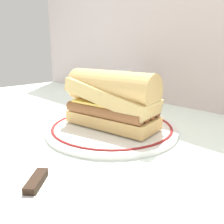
# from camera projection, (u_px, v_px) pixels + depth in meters

# --- Properties ---
(ground_plane) EXTENTS (1.50, 1.50, 0.00)m
(ground_plane) POSITION_uv_depth(u_px,v_px,m) (98.00, 131.00, 0.54)
(ground_plane) COLOR white
(wall_back) EXTENTS (1.50, 0.02, 0.60)m
(wall_back) POSITION_uv_depth(u_px,v_px,m) (186.00, 5.00, 0.69)
(wall_back) COLOR beige
(wall_back) RESTS_ON ground_plane
(plate) EXTENTS (0.29, 0.29, 0.01)m
(plate) POSITION_uv_depth(u_px,v_px,m) (112.00, 128.00, 0.53)
(plate) COLOR white
(plate) RESTS_ON ground_plane
(sausage_sandwich) EXTENTS (0.21, 0.12, 0.12)m
(sausage_sandwich) POSITION_uv_depth(u_px,v_px,m) (112.00, 99.00, 0.51)
(sausage_sandwich) COLOR #DEB46B
(sausage_sandwich) RESTS_ON plate
(drinking_glass) EXTENTS (0.06, 0.06, 0.11)m
(drinking_glass) POSITION_uv_depth(u_px,v_px,m) (124.00, 91.00, 0.75)
(drinking_glass) COLOR silver
(drinking_glass) RESTS_ON ground_plane
(butter_knife) EXTENTS (0.11, 0.11, 0.01)m
(butter_knife) POSITION_uv_depth(u_px,v_px,m) (28.00, 195.00, 0.30)
(butter_knife) COLOR silver
(butter_knife) RESTS_ON ground_plane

